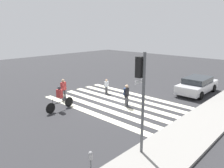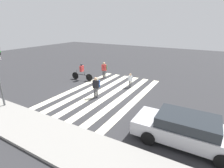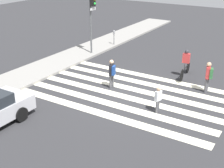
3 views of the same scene
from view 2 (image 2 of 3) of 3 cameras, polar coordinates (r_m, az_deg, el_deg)
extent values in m
plane|color=#2D2D30|center=(13.95, -2.08, -2.81)|extent=(60.00, 60.00, 0.00)
cube|color=gray|center=(9.81, -22.48, -14.12)|extent=(36.00, 2.50, 0.14)
cube|color=#F2EDCC|center=(12.85, 7.96, -4.97)|extent=(0.52, 10.00, 0.01)
cube|color=#F2EDCC|center=(13.23, 3.74, -4.07)|extent=(0.52, 10.00, 0.01)
cube|color=#F2EDCC|center=(13.69, -0.21, -3.21)|extent=(0.52, 10.00, 0.01)
cube|color=#F2EDCC|center=(14.21, -3.88, -2.39)|extent=(0.52, 10.00, 0.01)
cube|color=#F2EDCC|center=(14.79, -7.28, -1.62)|extent=(0.52, 10.00, 0.01)
cube|color=#F2EDCC|center=(15.42, -10.40, -0.92)|extent=(0.52, 10.00, 0.01)
cylinder|color=#4C4C51|center=(12.91, -4.91, -2.94)|extent=(0.14, 0.14, 0.74)
cylinder|color=#4C4C51|center=(13.02, -5.62, -2.78)|extent=(0.14, 0.14, 0.74)
cube|color=black|center=(12.73, -5.36, -0.07)|extent=(0.47, 0.33, 0.59)
sphere|color=tan|center=(12.60, -5.42, 1.69)|extent=(0.23, 0.23, 0.23)
cube|color=navy|center=(12.82, -4.73, 0.09)|extent=(0.36, 0.25, 0.50)
cylinder|color=#4C4C51|center=(15.01, 6.19, -0.09)|extent=(0.11, 0.11, 0.59)
cylinder|color=#4C4C51|center=(15.07, 5.65, 0.01)|extent=(0.11, 0.11, 0.59)
cube|color=silver|center=(14.88, 5.99, 1.88)|extent=(0.37, 0.24, 0.47)
sphere|color=tan|center=(14.79, 6.03, 3.08)|extent=(0.18, 0.18, 0.18)
cylinder|color=#4C4C51|center=(17.54, -2.33, 3.16)|extent=(0.14, 0.14, 0.77)
cylinder|color=#4C4C51|center=(17.64, -2.88, 3.25)|extent=(0.14, 0.14, 0.77)
cube|color=#B73333|center=(17.41, -2.64, 5.38)|extent=(0.49, 0.32, 0.61)
sphere|color=tan|center=(17.32, -2.66, 6.75)|extent=(0.24, 0.24, 0.24)
cube|color=#2D6638|center=(17.53, -2.20, 5.48)|extent=(0.37, 0.24, 0.51)
cylinder|color=black|center=(17.57, -11.88, 2.69)|extent=(0.71, 0.12, 0.71)
cylinder|color=black|center=(16.73, -7.46, 2.11)|extent=(0.71, 0.12, 0.71)
cube|color=black|center=(17.09, -9.76, 3.03)|extent=(1.34, 0.18, 0.04)
cylinder|color=black|center=(16.90, -9.00, 3.45)|extent=(0.03, 0.03, 0.32)
cylinder|color=black|center=(17.36, -11.43, 3.87)|extent=(0.03, 0.03, 0.40)
cube|color=#B73333|center=(16.93, -9.87, 4.96)|extent=(0.28, 0.42, 0.55)
sphere|color=#333338|center=(16.84, -9.95, 6.27)|extent=(0.22, 0.22, 0.22)
cube|color=#B7B7BC|center=(8.80, 23.03, -14.23)|extent=(4.68, 1.90, 0.66)
cube|color=#23282D|center=(8.52, 23.52, -11.05)|extent=(2.58, 1.73, 0.46)
cylinder|color=black|center=(8.40, 11.69, -16.93)|extent=(0.64, 0.20, 0.64)
cylinder|color=black|center=(9.89, 15.12, -11.22)|extent=(0.64, 0.20, 0.64)
cylinder|color=black|center=(8.26, 32.45, -20.69)|extent=(0.64, 0.20, 0.64)
cylinder|color=black|center=(9.77, 32.19, -14.19)|extent=(0.64, 0.20, 0.64)
camera|label=1|loc=(18.33, -59.58, 10.25)|focal=35.00mm
camera|label=3|loc=(18.91, 51.46, 16.79)|focal=50.00mm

